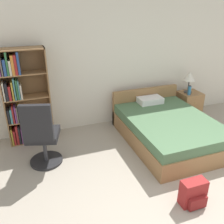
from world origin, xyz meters
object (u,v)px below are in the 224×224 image
object	(u,v)px
water_bottle	(189,90)
bookshelf	(20,98)
table_lamp	(190,77)
nightstand	(189,104)
office_chair	(42,137)
bed	(167,128)
backpack_red	(193,193)

from	to	relation	value
water_bottle	bookshelf	bearing A→B (deg)	176.38
bookshelf	table_lamp	size ratio (longest dim) A/B	3.78
nightstand	office_chair	bearing A→B (deg)	-166.27
office_chair	table_lamp	world-z (taller)	office_chair
bed	backpack_red	world-z (taller)	bed
bed	office_chair	world-z (taller)	office_chair
water_bottle	bed	bearing A→B (deg)	-144.14
bed	bookshelf	bearing A→B (deg)	160.38
bookshelf	bed	bearing A→B (deg)	-19.62
backpack_red	table_lamp	bearing A→B (deg)	56.83
nightstand	water_bottle	distance (m)	0.42
office_chair	table_lamp	bearing A→B (deg)	14.54
bed	backpack_red	xyz separation A→B (m)	(-0.54, -1.55, -0.08)
office_chair	backpack_red	size ratio (longest dim) A/B	3.16
nightstand	backpack_red	distance (m)	2.82
bed	water_bottle	size ratio (longest dim) A/B	9.38
bookshelf	nightstand	bearing A→B (deg)	-1.77
bookshelf	backpack_red	xyz separation A→B (m)	(1.96, -2.44, -0.70)
bed	water_bottle	distance (m)	1.22
bookshelf	backpack_red	bearing A→B (deg)	-51.24
bookshelf	backpack_red	size ratio (longest dim) A/B	4.79
nightstand	bookshelf	bearing A→B (deg)	178.23
water_bottle	table_lamp	bearing A→B (deg)	63.33
water_bottle	backpack_red	xyz separation A→B (m)	(-1.47, -2.22, -0.49)
bed	backpack_red	distance (m)	1.64
nightstand	backpack_red	xyz separation A→B (m)	(-1.59, -2.33, -0.11)
office_chair	nightstand	xyz separation A→B (m)	(3.32, 0.81, -0.25)
office_chair	nightstand	distance (m)	3.42
bookshelf	nightstand	world-z (taller)	bookshelf
backpack_red	bookshelf	bearing A→B (deg)	128.76
table_lamp	backpack_red	world-z (taller)	table_lamp
bookshelf	water_bottle	xyz separation A→B (m)	(3.43, -0.22, -0.21)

